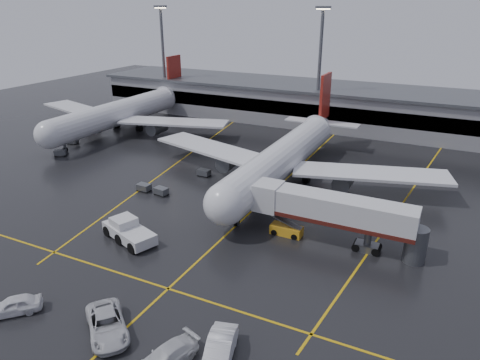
% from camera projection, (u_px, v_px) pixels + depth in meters
% --- Properties ---
extents(ground, '(220.00, 220.00, 0.00)m').
position_uv_depth(ground, '(259.00, 204.00, 62.16)').
color(ground, black).
rests_on(ground, ground).
extents(apron_line_centre, '(0.25, 90.00, 0.02)m').
position_uv_depth(apron_line_centre, '(259.00, 204.00, 62.16)').
color(apron_line_centre, gold).
rests_on(apron_line_centre, ground).
extents(apron_line_stop, '(60.00, 0.25, 0.02)m').
position_uv_depth(apron_line_stop, '(168.00, 289.00, 43.85)').
color(apron_line_stop, gold).
rests_on(apron_line_stop, ground).
extents(apron_line_left, '(9.99, 69.35, 0.02)m').
position_uv_depth(apron_line_left, '(179.00, 162.00, 78.71)').
color(apron_line_left, gold).
rests_on(apron_line_left, ground).
extents(apron_line_right, '(7.57, 69.64, 0.02)m').
position_uv_depth(apron_line_right, '(404.00, 201.00, 63.08)').
color(apron_line_right, gold).
rests_on(apron_line_right, ground).
extents(terminal, '(122.00, 19.00, 8.60)m').
position_uv_depth(terminal, '(346.00, 106.00, 100.44)').
color(terminal, gray).
rests_on(terminal, ground).
extents(light_mast_left, '(3.00, 1.20, 25.45)m').
position_uv_depth(light_mast_left, '(163.00, 53.00, 110.24)').
color(light_mast_left, '#595B60').
rests_on(light_mast_left, ground).
extents(light_mast_mid, '(3.00, 1.20, 25.45)m').
position_uv_depth(light_mast_mid, '(320.00, 62.00, 93.79)').
color(light_mast_mid, '#595B60').
rests_on(light_mast_mid, ground).
extents(main_airliner, '(48.80, 45.60, 14.10)m').
position_uv_depth(main_airliner, '(285.00, 156.00, 68.67)').
color(main_airliner, silver).
rests_on(main_airliner, ground).
extents(second_airliner, '(48.80, 45.60, 14.10)m').
position_uv_depth(second_airliner, '(122.00, 112.00, 95.93)').
color(second_airliner, silver).
rests_on(second_airliner, ground).
extents(jet_bridge, '(19.90, 3.40, 6.05)m').
position_uv_depth(jet_bridge, '(333.00, 212.00, 50.82)').
color(jet_bridge, silver).
rests_on(jet_bridge, ground).
extents(pushback_tractor, '(8.03, 5.34, 2.66)m').
position_uv_depth(pushback_tractor, '(128.00, 231.00, 52.57)').
color(pushback_tractor, silver).
rests_on(pushback_tractor, ground).
extents(belt_loader, '(3.86, 1.84, 2.43)m').
position_uv_depth(belt_loader, '(286.00, 230.00, 53.87)').
color(belt_loader, gold).
rests_on(belt_loader, ground).
extents(service_van_a, '(6.93, 6.52, 1.81)m').
position_uv_depth(service_van_a, '(107.00, 325.00, 37.65)').
color(service_van_a, silver).
rests_on(service_van_a, ground).
extents(service_van_b, '(3.74, 5.83, 1.57)m').
position_uv_depth(service_van_b, '(167.00, 356.00, 34.42)').
color(service_van_b, silver).
rests_on(service_van_b, ground).
extents(service_van_c, '(3.55, 6.12, 1.91)m').
position_uv_depth(service_van_c, '(219.00, 351.00, 34.78)').
color(service_van_c, white).
rests_on(service_van_c, ground).
extents(service_van_d, '(4.77, 4.83, 1.65)m').
position_uv_depth(service_van_d, '(13.00, 305.00, 40.15)').
color(service_van_d, white).
rests_on(service_van_d, ground).
extents(baggage_cart_a, '(2.18, 1.60, 1.12)m').
position_uv_depth(baggage_cart_a, '(161.00, 191.00, 64.95)').
color(baggage_cart_a, '#595B60').
rests_on(baggage_cart_a, ground).
extents(baggage_cart_b, '(2.05, 1.38, 1.12)m').
position_uv_depth(baggage_cart_b, '(144.00, 187.00, 66.26)').
color(baggage_cart_b, '#595B60').
rests_on(baggage_cart_b, ground).
extents(baggage_cart_c, '(2.03, 1.35, 1.12)m').
position_uv_depth(baggage_cart_c, '(204.00, 172.00, 71.99)').
color(baggage_cart_c, '#595B60').
rests_on(baggage_cart_c, ground).
extents(baggage_cart_d, '(2.26, 1.76, 1.12)m').
position_uv_depth(baggage_cart_d, '(73.00, 141.00, 88.38)').
color(baggage_cart_d, '#595B60').
rests_on(baggage_cart_d, ground).
extents(baggage_cart_e, '(2.38, 2.24, 1.12)m').
position_uv_depth(baggage_cart_e, '(60.00, 153.00, 81.43)').
color(baggage_cart_e, '#595B60').
rests_on(baggage_cart_e, ground).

